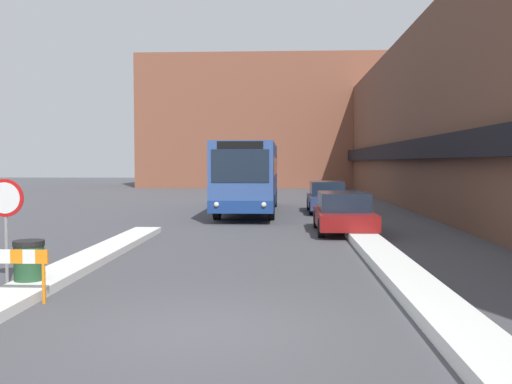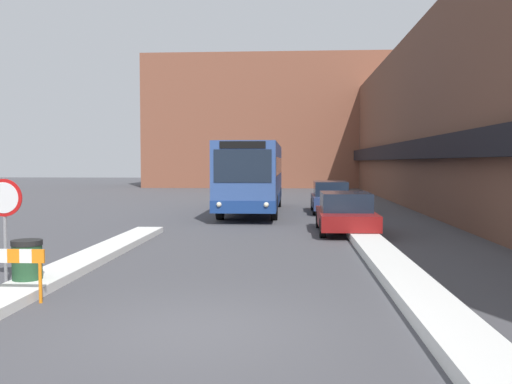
% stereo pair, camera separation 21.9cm
% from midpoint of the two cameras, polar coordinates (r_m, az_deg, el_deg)
% --- Properties ---
extents(ground_plane, '(160.00, 160.00, 0.00)m').
position_cam_midpoint_polar(ground_plane, '(8.59, -5.82, -13.60)').
color(ground_plane, '#47474C').
extents(building_row_right, '(5.50, 60.00, 9.35)m').
position_cam_midpoint_polar(building_row_right, '(33.37, 18.12, 6.65)').
color(building_row_right, brown).
rests_on(building_row_right, ground_plane).
extents(building_backdrop_far, '(26.00, 8.00, 12.69)m').
position_cam_midpoint_polar(building_backdrop_far, '(57.30, 1.61, 6.91)').
color(building_backdrop_far, brown).
rests_on(building_backdrop_far, ground_plane).
extents(snow_bank_left, '(0.90, 14.88, 0.18)m').
position_cam_midpoint_polar(snow_bank_left, '(13.29, -18.78, -7.38)').
color(snow_bank_left, silver).
rests_on(snow_bank_left, ground_plane).
extents(snow_bank_right, '(0.90, 14.10, 0.24)m').
position_cam_midpoint_polar(snow_bank_right, '(12.30, 13.93, -8.01)').
color(snow_bank_right, silver).
rests_on(snow_bank_right, ground_plane).
extents(city_bus, '(2.59, 11.49, 3.29)m').
position_cam_midpoint_polar(city_bus, '(27.62, -0.91, 1.64)').
color(city_bus, '#335193').
rests_on(city_bus, ground_plane).
extents(parked_car_front, '(1.92, 4.39, 1.40)m').
position_cam_midpoint_polar(parked_car_front, '(20.05, 8.42, -2.02)').
color(parked_car_front, maroon).
rests_on(parked_car_front, ground_plane).
extents(parked_car_middle, '(1.80, 4.40, 1.51)m').
position_cam_midpoint_polar(parked_car_middle, '(27.88, 6.85, -0.51)').
color(parked_car_middle, navy).
rests_on(parked_car_middle, ground_plane).
extents(stop_sign, '(0.76, 0.08, 2.12)m').
position_cam_midpoint_polar(stop_sign, '(12.47, -24.25, -1.51)').
color(stop_sign, gray).
rests_on(stop_sign, ground_plane).
extents(trash_bin, '(0.59, 0.59, 0.95)m').
position_cam_midpoint_polar(trash_bin, '(11.91, -22.24, -6.75)').
color(trash_bin, '#234C2D').
rests_on(trash_bin, ground_plane).
extents(construction_barricade, '(1.10, 0.06, 0.94)m').
position_cam_midpoint_polar(construction_barricade, '(10.81, -23.33, -6.74)').
color(construction_barricade, orange).
rests_on(construction_barricade, ground_plane).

